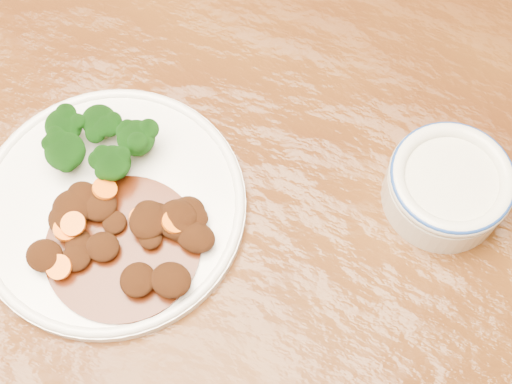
% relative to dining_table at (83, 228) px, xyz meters
% --- Properties ---
extents(ground, '(4.00, 4.00, 0.00)m').
position_rel_dining_table_xyz_m(ground, '(0.00, 0.00, -0.67)').
color(ground, '#462411').
rests_on(ground, ground).
extents(dining_table, '(1.55, 0.98, 0.75)m').
position_rel_dining_table_xyz_m(dining_table, '(0.00, 0.00, 0.00)').
color(dining_table, '#542E0E').
rests_on(dining_table, ground).
extents(dinner_plate, '(0.26, 0.26, 0.02)m').
position_rel_dining_table_xyz_m(dinner_plate, '(0.05, 0.01, 0.09)').
color(dinner_plate, white).
rests_on(dinner_plate, dining_table).
extents(broccoli_florets, '(0.11, 0.08, 0.04)m').
position_rel_dining_table_xyz_m(broccoli_florets, '(0.02, 0.05, 0.12)').
color(broccoli_florets, olive).
rests_on(broccoli_florets, dinner_plate).
extents(mince_stew, '(0.15, 0.14, 0.03)m').
position_rel_dining_table_xyz_m(mince_stew, '(0.08, -0.02, 0.10)').
color(mince_stew, '#451A07').
rests_on(mince_stew, dinner_plate).
extents(dip_bowl, '(0.12, 0.12, 0.05)m').
position_rel_dining_table_xyz_m(dip_bowl, '(0.34, 0.13, 0.11)').
color(dip_bowl, beige).
rests_on(dip_bowl, dining_table).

